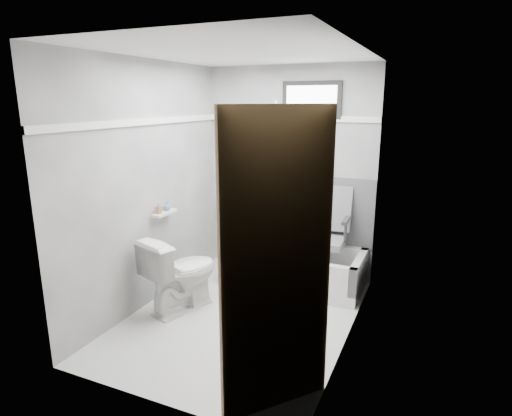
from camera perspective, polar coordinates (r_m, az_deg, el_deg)
The scene contains 19 objects.
floor at distance 4.22m, azimuth -1.97°, elevation -14.37°, with size 2.60×2.60×0.00m, color white.
ceiling at distance 3.73m, azimuth -2.30°, elevation 20.06°, with size 2.60×2.60×0.00m, color silver.
wall_back at distance 4.98m, azimuth 4.41°, elevation 4.70°, with size 2.00×0.02×2.40m, color slate.
wall_front at distance 2.73m, azimuth -14.09°, elevation -3.74°, with size 2.00×0.02×2.40m, color slate.
wall_left at distance 4.32m, azimuth -14.18°, elevation 2.84°, with size 0.02×2.60×2.40m, color slate.
wall_right at distance 3.49m, azimuth 12.84°, elevation 0.27°, with size 0.02×2.60×2.40m, color slate.
bathtub at distance 4.84m, azimuth 5.14°, elevation -7.79°, with size 1.50×0.70×0.42m, color silver, non-canonical shape.
office_chair at distance 4.67m, azimuth 8.75°, elevation -3.44°, with size 0.57×0.57×0.99m, color slate, non-canonical shape.
toilet at distance 4.29m, azimuth -9.93°, elevation -8.53°, with size 0.43×0.76×0.75m, color white.
door at distance 2.38m, azimuth 5.98°, elevation -11.23°, with size 0.78×0.78×2.00m, color brown, non-canonical shape.
window at distance 4.82m, azimuth 7.43°, elevation 14.11°, with size 0.66×0.04×0.40m, color black, non-canonical shape.
backerboard at distance 4.98m, azimuth 7.00°, elevation -0.08°, with size 1.50×0.02×0.78m, color #4C4C4F.
trim_back at distance 4.90m, azimuth 4.50°, elevation 11.84°, with size 2.00×0.02×0.06m, color white.
trim_left at distance 4.24m, azimuth -14.55°, elevation 11.07°, with size 0.02×2.60×0.06m, color white.
pole at distance 4.79m, azimuth 3.25°, elevation 2.51°, with size 0.02×0.02×1.95m, color white.
shelf at distance 4.46m, azimuth -12.09°, elevation -0.65°, with size 0.10×0.32×0.03m, color silver.
soap_bottle_a at distance 4.38m, azimuth -12.84°, elevation -0.06°, with size 0.05×0.05×0.11m, color olive.
soap_bottle_b at distance 4.50m, azimuth -11.79°, elevation 0.27°, with size 0.07×0.07×0.09m, color slate.
faucet at distance 5.17m, azimuth 2.07°, elevation -2.32°, with size 0.26×0.10×0.16m, color silver, non-canonical shape.
Camera 1 is at (1.62, -3.34, 2.02)m, focal length 30.00 mm.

